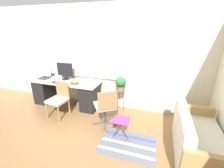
{
  "coord_description": "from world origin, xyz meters",
  "views": [
    {
      "loc": [
        1.43,
        -3.01,
        2.13
      ],
      "look_at": [
        0.41,
        0.16,
        0.87
      ],
      "focal_mm": 24.0,
      "sensor_mm": 36.0,
      "label": 1
    }
  ],
  "objects": [
    {
      "name": "monitor",
      "position": [
        -1.09,
        0.47,
        0.98
      ],
      "size": [
        0.49,
        0.22,
        0.47
      ],
      "color": "black",
      "rests_on": "desk"
    },
    {
      "name": "ground_plane",
      "position": [
        0.0,
        0.0,
        0.0
      ],
      "size": [
        14.0,
        14.0,
        0.0
      ],
      "primitive_type": "plane",
      "color": "brown"
    },
    {
      "name": "desk_chair_wooden",
      "position": [
        -0.87,
        -0.2,
        0.47
      ],
      "size": [
        0.49,
        0.5,
        0.85
      ],
      "rotation": [
        0.0,
        0.0,
        -0.13
      ],
      "color": "olive",
      "rests_on": "ground_plane"
    },
    {
      "name": "desk_lamp",
      "position": [
        -0.19,
        0.41,
        1.12
      ],
      "size": [
        0.15,
        0.15,
        0.5
      ],
      "color": "#BCB299",
      "rests_on": "desk"
    },
    {
      "name": "laptop",
      "position": [
        -1.73,
        0.38,
        0.79
      ],
      "size": [
        0.29,
        0.31,
        0.24
      ],
      "color": "black",
      "rests_on": "desk"
    },
    {
      "name": "wall_back_with_window",
      "position": [
        -0.01,
        0.72,
        1.35
      ],
      "size": [
        9.0,
        0.12,
        2.7
      ],
      "color": "beige",
      "rests_on": "ground_plane"
    },
    {
      "name": "book_stack",
      "position": [
        -0.62,
        0.17,
        0.78
      ],
      "size": [
        0.23,
        0.19,
        0.09
      ],
      "color": "olive",
      "rests_on": "desk"
    },
    {
      "name": "couch_loveseat",
      "position": [
        2.2,
        -0.57,
        0.28
      ],
      "size": [
        0.75,
        1.45,
        0.77
      ],
      "rotation": [
        0.0,
        0.0,
        1.57
      ],
      "color": "silver",
      "rests_on": "ground_plane"
    },
    {
      "name": "office_chair_swivel",
      "position": [
        0.4,
        -0.25,
        0.49
      ],
      "size": [
        0.63,
        0.63,
        0.9
      ],
      "rotation": [
        0.0,
        0.0,
        3.76
      ],
      "color": "#47474C",
      "rests_on": "ground_plane"
    },
    {
      "name": "floor_rug_striped",
      "position": [
        1.02,
        -0.72,
        0.0
      ],
      "size": [
        1.07,
        0.77,
        0.01
      ],
      "color": "#565B6B",
      "rests_on": "ground_plane"
    },
    {
      "name": "folding_stool",
      "position": [
        0.84,
        -0.59,
        0.39
      ],
      "size": [
        0.34,
        0.28,
        0.45
      ],
      "color": "#93337A",
      "rests_on": "ground_plane"
    },
    {
      "name": "plant_stand",
      "position": [
        0.54,
        0.47,
        0.5
      ],
      "size": [
        0.22,
        0.22,
        0.58
      ],
      "color": "#333338",
      "rests_on": "ground_plane"
    },
    {
      "name": "desk",
      "position": [
        -1.02,
        0.32,
        0.39
      ],
      "size": [
        1.98,
        0.64,
        0.74
      ],
      "color": "#9EA3A8",
      "rests_on": "ground_plane"
    },
    {
      "name": "potted_plant",
      "position": [
        0.54,
        0.47,
        0.8
      ],
      "size": [
        0.28,
        0.28,
        0.37
      ],
      "color": "brown",
      "rests_on": "plant_stand"
    },
    {
      "name": "keyboard",
      "position": [
        -1.1,
        0.13,
        0.74
      ],
      "size": [
        0.36,
        0.13,
        0.02
      ],
      "color": "black",
      "rests_on": "desk"
    },
    {
      "name": "mouse",
      "position": [
        -0.83,
        0.13,
        0.75
      ],
      "size": [
        0.04,
        0.06,
        0.03
      ],
      "color": "slate",
      "rests_on": "desk"
    }
  ]
}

